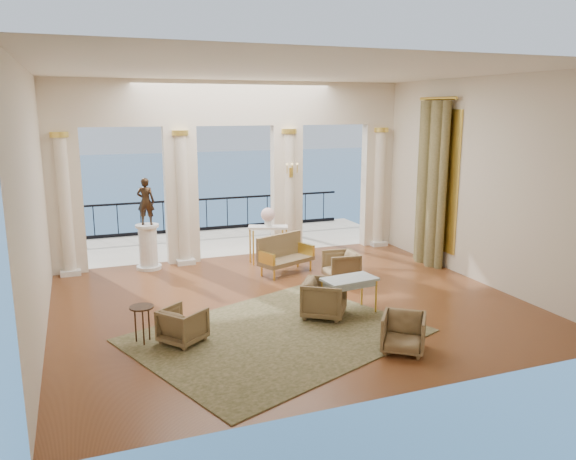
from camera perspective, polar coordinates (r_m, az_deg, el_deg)
name	(u,v)px	position (r m, az deg, el deg)	size (l,w,h in m)	color
floor	(289,303)	(11.36, 0.11, -7.39)	(9.00, 9.00, 0.00)	#4A220F
room_walls	(312,164)	(9.71, 2.48, 6.69)	(9.00, 9.00, 9.00)	beige
arcade	(235,158)	(14.39, -5.37, 7.26)	(9.00, 0.56, 4.50)	beige
terrace	(219,242)	(16.70, -7.01, -1.25)	(10.00, 3.60, 0.10)	beige
balustrade	(207,217)	(18.13, -8.26, 1.27)	(9.00, 0.06, 1.03)	black
palm_tree	(273,99)	(17.59, -1.51, 13.12)	(2.00, 2.00, 4.50)	#4C3823
sea	(111,192)	(70.78, -17.53, 3.67)	(160.00, 160.00, 0.00)	#2A5D95
curtain	(431,184)	(14.18, 14.31, 4.57)	(0.33, 1.40, 4.09)	brown
window_frame	(438,180)	(14.27, 14.95, 4.92)	(0.04, 1.60, 3.40)	#EDC74E
wall_sconce	(291,171)	(14.56, 0.34, 5.97)	(0.30, 0.11, 0.33)	#EDC74E
rug	(277,335)	(9.79, -1.16, -10.64)	(4.51, 3.51, 0.02)	#30381B
armchair_a	(324,297)	(10.52, 3.73, -6.79)	(0.76, 0.71, 0.78)	#4A3822
armchair_b	(404,331)	(9.27, 11.67, -10.03)	(0.66, 0.62, 0.68)	#4A3822
armchair_c	(341,265)	(12.76, 5.40, -3.51)	(0.71, 0.66, 0.73)	#4A3822
armchair_d	(183,324)	(9.57, -10.64, -9.33)	(0.64, 0.60, 0.66)	#4A3822
settee	(284,254)	(13.28, -0.45, -2.47)	(1.48, 1.05, 0.90)	#4A3822
game_table	(349,282)	(10.67, 6.26, -5.25)	(1.07, 0.67, 0.69)	#98B2BC
pedestal	(148,248)	(13.97, -14.02, -1.75)	(0.60, 0.60, 1.10)	silver
statue	(146,201)	(13.75, -14.26, 2.84)	(0.41, 0.27, 1.13)	#302215
console_table	(268,232)	(14.10, -2.03, -0.23)	(1.05, 0.69, 0.93)	silver
urn	(268,216)	(14.02, -2.05, 1.47)	(0.35, 0.35, 0.47)	white
side_table	(142,312)	(9.60, -14.63, -8.03)	(0.40, 0.40, 0.64)	black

